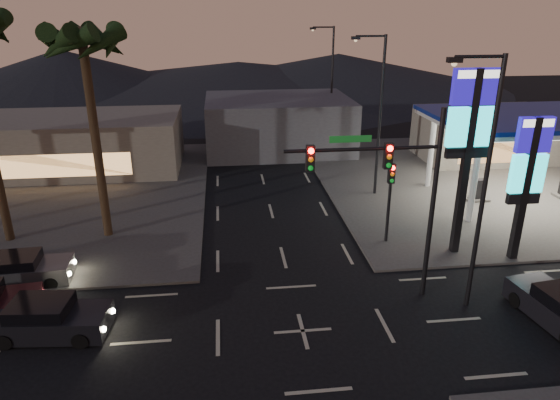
{
  "coord_description": "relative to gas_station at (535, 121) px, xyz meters",
  "views": [
    {
      "loc": [
        -2.7,
        -15.62,
        11.46
      ],
      "look_at": [
        -0.16,
        6.08,
        3.0
      ],
      "focal_mm": 32.0,
      "sensor_mm": 36.0,
      "label": 1
    }
  ],
  "objects": [
    {
      "name": "ground",
      "position": [
        -16.0,
        -12.0,
        -5.08
      ],
      "size": [
        140.0,
        140.0,
        0.0
      ],
      "primitive_type": "plane",
      "color": "black",
      "rests_on": "ground"
    },
    {
      "name": "corner_lot_ne",
      "position": [
        0.0,
        4.0,
        -5.02
      ],
      "size": [
        24.0,
        24.0,
        0.12
      ],
      "primitive_type": "cube",
      "color": "#47443F",
      "rests_on": "ground"
    },
    {
      "name": "corner_lot_nw",
      "position": [
        -32.0,
        4.0,
        -5.02
      ],
      "size": [
        24.0,
        24.0,
        0.12
      ],
      "primitive_type": "cube",
      "color": "#47443F",
      "rests_on": "ground"
    },
    {
      "name": "gas_station",
      "position": [
        0.0,
        0.0,
        0.0
      ],
      "size": [
        12.2,
        8.2,
        5.47
      ],
      "color": "silver",
      "rests_on": "ground"
    },
    {
      "name": "convenience_store",
      "position": [
        2.0,
        9.0,
        -3.08
      ],
      "size": [
        10.0,
        6.0,
        4.0
      ],
      "primitive_type": "cube",
      "color": "#726B5B",
      "rests_on": "ground"
    },
    {
      "name": "pylon_sign_tall",
      "position": [
        -7.5,
        -6.5,
        1.31
      ],
      "size": [
        2.2,
        0.35,
        9.0
      ],
      "color": "black",
      "rests_on": "ground"
    },
    {
      "name": "pylon_sign_short",
      "position": [
        -5.0,
        -7.5,
        -0.42
      ],
      "size": [
        1.6,
        0.35,
        7.0
      ],
      "color": "black",
      "rests_on": "ground"
    },
    {
      "name": "traffic_signal_mast",
      "position": [
        -12.24,
        -10.01,
        0.15
      ],
      "size": [
        6.1,
        0.39,
        8.0
      ],
      "color": "black",
      "rests_on": "ground"
    },
    {
      "name": "pedestal_signal",
      "position": [
        -10.5,
        -5.02,
        -2.16
      ],
      "size": [
        0.32,
        0.39,
        4.3
      ],
      "color": "black",
      "rests_on": "ground"
    },
    {
      "name": "streetlight_near",
      "position": [
        -9.21,
        -11.0,
        0.64
      ],
      "size": [
        2.14,
        0.25,
        10.0
      ],
      "color": "black",
      "rests_on": "ground"
    },
    {
      "name": "streetlight_mid",
      "position": [
        -9.21,
        2.0,
        0.64
      ],
      "size": [
        2.14,
        0.25,
        10.0
      ],
      "color": "black",
      "rests_on": "ground"
    },
    {
      "name": "streetlight_far",
      "position": [
        -9.21,
        16.0,
        0.64
      ],
      "size": [
        2.14,
        0.25,
        10.0
      ],
      "color": "black",
      "rests_on": "ground"
    },
    {
      "name": "palm_a",
      "position": [
        -25.0,
        -2.5,
        4.35
      ],
      "size": [
        4.41,
        4.41,
        10.86
      ],
      "color": "black",
      "rests_on": "ground"
    },
    {
      "name": "building_far_west",
      "position": [
        -30.0,
        10.0,
        -3.08
      ],
      "size": [
        16.0,
        8.0,
        4.0
      ],
      "primitive_type": "cube",
      "color": "#726B5B",
      "rests_on": "ground"
    },
    {
      "name": "building_far_mid",
      "position": [
        -14.0,
        14.0,
        -2.88
      ],
      "size": [
        12.0,
        9.0,
        4.4
      ],
      "primitive_type": "cube",
      "color": "#4C4C51",
      "rests_on": "ground"
    },
    {
      "name": "hill_left",
      "position": [
        -41.0,
        48.0,
        -2.08
      ],
      "size": [
        40.0,
        40.0,
        6.0
      ],
      "primitive_type": "cone",
      "color": "black",
      "rests_on": "ground"
    },
    {
      "name": "hill_right",
      "position": [
        -1.0,
        48.0,
        -2.58
      ],
      "size": [
        50.0,
        50.0,
        5.0
      ],
      "primitive_type": "cone",
      "color": "black",
      "rests_on": "ground"
    },
    {
      "name": "hill_center",
      "position": [
        -16.0,
        48.0,
        -3.08
      ],
      "size": [
        60.0,
        60.0,
        4.0
      ],
      "primitive_type": "cone",
      "color": "black",
      "rests_on": "ground"
    },
    {
      "name": "car_lane_a_front",
      "position": [
        -25.42,
        -11.09,
        -4.42
      ],
      "size": [
        4.49,
        2.16,
        1.42
      ],
      "color": "black",
      "rests_on": "ground"
    },
    {
      "name": "car_lane_b_front",
      "position": [
        -27.78,
        -7.08,
        -4.44
      ],
      "size": [
        4.3,
        2.0,
        1.37
      ],
      "color": "#545456",
      "rests_on": "ground"
    }
  ]
}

